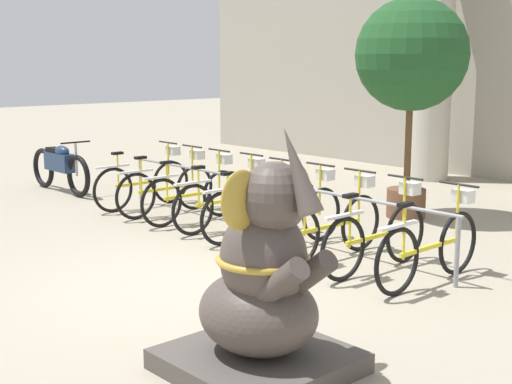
{
  "coord_description": "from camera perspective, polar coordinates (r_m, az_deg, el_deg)",
  "views": [
    {
      "loc": [
        5.69,
        -4.35,
        2.31
      ],
      "look_at": [
        0.41,
        0.43,
        1.0
      ],
      "focal_mm": 50.0,
      "sensor_mm": 36.0,
      "label": 1
    }
  ],
  "objects": [
    {
      "name": "bicycle_7",
      "position": [
        8.03,
        9.72,
        -3.38
      ],
      "size": [
        0.48,
        1.79,
        1.02
      ],
      "color": "black",
      "rests_on": "ground_plane"
    },
    {
      "name": "bicycle_1",
      "position": [
        10.95,
        -7.05,
        0.37
      ],
      "size": [
        0.48,
        1.79,
        1.02
      ],
      "color": "black",
      "rests_on": "ground_plane"
    },
    {
      "name": "bike_rack",
      "position": [
        9.42,
        0.57,
        0.24
      ],
      "size": [
        5.99,
        0.05,
        0.77
      ],
      "color": "gray",
      "rests_on": "ground_plane"
    },
    {
      "name": "bicycle_5",
      "position": [
        8.93,
        3.06,
        -1.85
      ],
      "size": [
        0.48,
        1.79,
        1.02
      ],
      "color": "black",
      "rests_on": "ground_plane"
    },
    {
      "name": "bicycle_8",
      "position": [
        7.68,
        13.84,
        -4.18
      ],
      "size": [
        0.48,
        1.79,
        1.02
      ],
      "color": "black",
      "rests_on": "ground_plane"
    },
    {
      "name": "bicycle_0",
      "position": [
        11.51,
        -8.9,
        0.81
      ],
      "size": [
        0.48,
        1.79,
        1.02
      ],
      "color": "black",
      "rests_on": "ground_plane"
    },
    {
      "name": "bicycle_3",
      "position": [
        9.92,
        -2.39,
        -0.61
      ],
      "size": [
        0.48,
        1.79,
        1.02
      ],
      "color": "black",
      "rests_on": "ground_plane"
    },
    {
      "name": "elephant_statue",
      "position": [
        5.29,
        0.54,
        -7.93
      ],
      "size": [
        1.24,
        1.24,
        1.9
      ],
      "color": "#4C4742",
      "rests_on": "ground_plane"
    },
    {
      "name": "bicycle_4",
      "position": [
        9.38,
        0.0,
        -1.24
      ],
      "size": [
        0.48,
        1.79,
        1.02
      ],
      "color": "black",
      "rests_on": "ground_plane"
    },
    {
      "name": "column_left",
      "position": [
        14.44,
        13.94,
        11.36
      ],
      "size": [
        1.0,
        1.0,
        5.16
      ],
      "color": "#BCB7A8",
      "rests_on": "ground_plane"
    },
    {
      "name": "potted_tree",
      "position": [
        10.73,
        12.33,
        10.32
      ],
      "size": [
        1.64,
        1.64,
        3.23
      ],
      "color": "brown",
      "rests_on": "ground_plane"
    },
    {
      "name": "motorcycle",
      "position": [
        13.16,
        -15.39,
        2.02
      ],
      "size": [
        2.06,
        0.55,
        0.96
      ],
      "color": "black",
      "rests_on": "ground_plane"
    },
    {
      "name": "bicycle_2",
      "position": [
        10.41,
        -4.94,
        -0.11
      ],
      "size": [
        0.48,
        1.79,
        1.02
      ],
      "color": "black",
      "rests_on": "ground_plane"
    },
    {
      "name": "ground_plane",
      "position": [
        7.52,
        -4.58,
        -7.49
      ],
      "size": [
        60.0,
        60.0,
        0.0
      ],
      "primitive_type": "plane",
      "color": "#9E937F"
    },
    {
      "name": "bicycle_6",
      "position": [
        8.46,
        6.17,
        -2.59
      ],
      "size": [
        0.48,
        1.79,
        1.02
      ],
      "color": "black",
      "rests_on": "ground_plane"
    }
  ]
}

